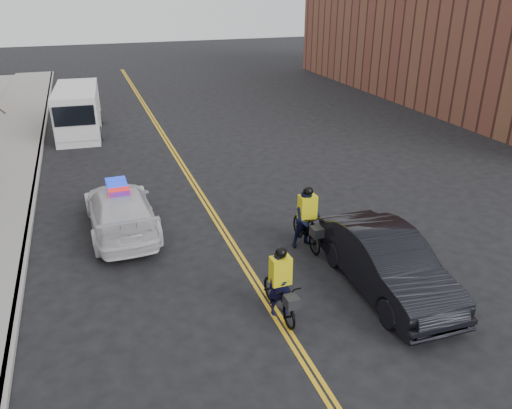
{
  "coord_description": "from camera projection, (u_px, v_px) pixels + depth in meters",
  "views": [
    {
      "loc": [
        -3.75,
        -10.51,
        7.46
      ],
      "look_at": [
        0.75,
        2.44,
        1.3
      ],
      "focal_mm": 35.0,
      "sensor_mm": 36.0,
      "label": 1
    }
  ],
  "objects": [
    {
      "name": "ground",
      "position": [
        259.0,
        288.0,
        13.24
      ],
      "size": [
        120.0,
        120.0,
        0.0
      ],
      "primitive_type": "plane",
      "color": "black",
      "rests_on": "ground"
    },
    {
      "name": "center_line_left",
      "position": [
        191.0,
        183.0,
        20.11
      ],
      "size": [
        0.1,
        60.0,
        0.01
      ],
      "primitive_type": "cube",
      "color": "gold",
      "rests_on": "ground"
    },
    {
      "name": "center_line_right",
      "position": [
        195.0,
        183.0,
        20.15
      ],
      "size": [
        0.1,
        60.0,
        0.01
      ],
      "primitive_type": "cube",
      "color": "gold",
      "rests_on": "ground"
    },
    {
      "name": "curb",
      "position": [
        33.0,
        201.0,
        18.3
      ],
      "size": [
        0.2,
        60.0,
        0.15
      ],
      "primitive_type": "cube",
      "color": "gray",
      "rests_on": "ground"
    },
    {
      "name": "building_across",
      "position": [
        481.0,
        13.0,
        33.08
      ],
      "size": [
        12.0,
        30.0,
        11.0
      ],
      "primitive_type": "cube",
      "color": "brown",
      "rests_on": "ground"
    },
    {
      "name": "police_cruiser",
      "position": [
        120.0,
        210.0,
        16.04
      ],
      "size": [
        2.2,
        5.1,
        1.62
      ],
      "rotation": [
        0.0,
        0.0,
        3.17
      ],
      "color": "white",
      "rests_on": "ground"
    },
    {
      "name": "dark_sedan",
      "position": [
        387.0,
        263.0,
        12.87
      ],
      "size": [
        1.81,
        4.94,
        1.62
      ],
      "primitive_type": "imported",
      "rotation": [
        0.0,
        0.0,
        -0.02
      ],
      "color": "black",
      "rests_on": "ground"
    },
    {
      "name": "cargo_van",
      "position": [
        78.0,
        112.0,
        26.16
      ],
      "size": [
        2.5,
        5.86,
        2.4
      ],
      "rotation": [
        0.0,
        0.0,
        -0.06
      ],
      "color": "white",
      "rests_on": "ground"
    },
    {
      "name": "cyclist_near",
      "position": [
        280.0,
        291.0,
        12.01
      ],
      "size": [
        0.7,
        1.88,
        1.83
      ],
      "rotation": [
        0.0,
        0.0,
        0.03
      ],
      "color": "black",
      "rests_on": "ground"
    },
    {
      "name": "cyclist_far",
      "position": [
        307.0,
        223.0,
        15.07
      ],
      "size": [
        0.88,
        1.94,
        1.96
      ],
      "rotation": [
        0.0,
        0.0,
        0.01
      ],
      "color": "black",
      "rests_on": "ground"
    }
  ]
}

